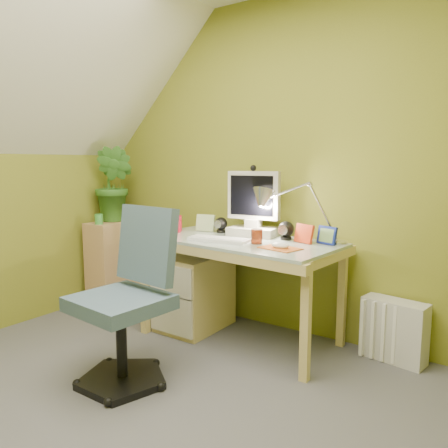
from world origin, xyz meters
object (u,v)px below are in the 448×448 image
Objects in this scene: desk_lamp at (313,199)px; task_chair at (120,300)px; side_ledge at (113,262)px; desk at (240,290)px; monitor at (254,202)px; potted_plant at (114,184)px; radiator at (394,330)px.

desk_lamp reaches higher than task_chair.
desk_lamp is 0.80× the size of side_ledge.
monitor reaches higher than desk.
potted_plant reaches higher than side_ledge.
radiator is (0.98, 0.27, -0.16)m from desk.
side_ledge is at bearing -90.00° from potted_plant.
task_chair is at bearing -39.58° from side_ledge.
desk_lamp is 1.37m from task_chair.
potted_plant is (0.00, 0.05, 0.69)m from side_ledge.
radiator is (0.53, 0.09, -0.81)m from desk_lamp.
task_chair is at bearing -111.57° from desk_lamp.
potted_plant is (-1.37, -0.07, 0.09)m from monitor.
potted_plant is at bearing 174.45° from monitor.
desk is 2.78× the size of monitor.
side_ledge is 1.10× the size of potted_plant.
desk is 1.86× the size of side_ledge.
desk_lamp is at bearing -8.36° from monitor.
desk is 1.54m from potted_plant.
desk is at bearing -155.18° from radiator.
radiator is (0.98, 0.09, -0.76)m from monitor.
desk_lamp is at bearing 2.12° from potted_plant.
desk reaches higher than radiator.
monitor is 1.50m from side_ledge.
task_chair is (1.16, -0.96, 0.13)m from side_ledge.
desk_lamp is 0.88× the size of potted_plant.
desk_lamp is 1.83m from potted_plant.
potted_plant reaches higher than radiator.
desk_lamp reaches higher than monitor.
potted_plant is at bearing 144.17° from task_chair.
potted_plant is 0.67× the size of task_chair.
desk is 1.38× the size of task_chair.
desk_lamp reaches higher than desk.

